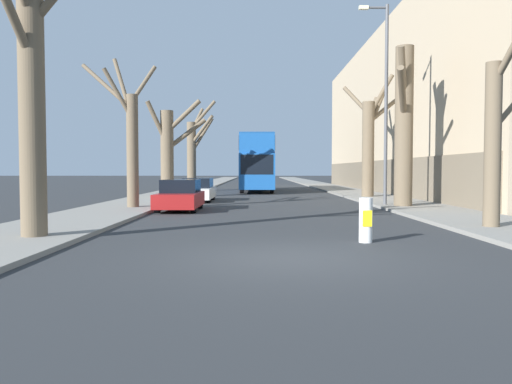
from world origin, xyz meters
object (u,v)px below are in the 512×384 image
(street_tree_right_1, at_px, (405,122))
(lamp_post, at_px, (385,96))
(street_tree_right_0, at_px, (497,133))
(street_tree_left_3, at_px, (194,150))
(double_decker_bus, at_px, (258,161))
(parked_car_1, at_px, (199,190))
(street_tree_left_1, at_px, (131,137))
(street_tree_left_0, at_px, (32,77))
(street_tree_right_2, at_px, (370,140))
(parked_car_0, at_px, (181,196))
(traffic_bollard, at_px, (367,220))
(street_tree_left_2, at_px, (169,149))

(street_tree_right_1, distance_m, lamp_post, 1.72)
(street_tree_right_0, bearing_deg, street_tree_left_3, 113.85)
(street_tree_right_0, relative_size, double_decker_bus, 0.59)
(street_tree_right_1, bearing_deg, lamp_post, 126.50)
(street_tree_right_1, relative_size, parked_car_1, 1.64)
(street_tree_left_1, distance_m, street_tree_left_3, 19.45)
(street_tree_left_0, height_order, street_tree_right_2, street_tree_right_2)
(parked_car_1, bearing_deg, parked_car_0, -90.00)
(parked_car_1, bearing_deg, traffic_bollard, -69.79)
(street_tree_left_0, xyz_separation_m, street_tree_right_2, (12.51, 18.88, -0.36))
(street_tree_right_0, distance_m, parked_car_0, 12.66)
(parked_car_1, distance_m, traffic_bollard, 17.17)
(street_tree_left_0, bearing_deg, street_tree_left_2, 90.28)
(street_tree_left_1, bearing_deg, street_tree_right_2, 35.10)
(street_tree_left_1, relative_size, street_tree_right_1, 0.93)
(street_tree_left_0, relative_size, traffic_bollard, 6.98)
(street_tree_left_0, relative_size, double_decker_bus, 0.67)
(street_tree_left_1, height_order, street_tree_right_0, street_tree_left_1)
(street_tree_left_2, height_order, parked_car_0, street_tree_left_2)
(street_tree_right_2, bearing_deg, street_tree_left_2, 177.13)
(street_tree_left_1, distance_m, parked_car_0, 3.52)
(street_tree_left_2, bearing_deg, street_tree_right_1, -36.25)
(street_tree_left_1, bearing_deg, parked_car_1, 68.61)
(street_tree_left_3, xyz_separation_m, parked_car_1, (1.93, -13.54, -2.79))
(street_tree_left_0, distance_m, lamp_post, 16.25)
(street_tree_left_2, distance_m, street_tree_right_0, 21.39)
(street_tree_right_0, bearing_deg, street_tree_left_0, -170.29)
(street_tree_right_0, xyz_separation_m, street_tree_right_2, (0.19, 16.77, 0.85))
(traffic_bollard, bearing_deg, parked_car_0, 121.77)
(street_tree_right_0, relative_size, parked_car_0, 1.64)
(street_tree_left_1, bearing_deg, street_tree_right_1, 2.46)
(street_tree_left_0, bearing_deg, street_tree_left_3, 89.52)
(street_tree_left_2, height_order, lamp_post, lamp_post)
(street_tree_left_2, xyz_separation_m, lamp_post, (11.60, -8.09, 2.11))
(street_tree_left_3, relative_size, street_tree_right_1, 1.03)
(street_tree_left_2, relative_size, traffic_bollard, 5.73)
(parked_car_0, xyz_separation_m, parked_car_1, (0.00, 6.53, -0.01))
(traffic_bollard, bearing_deg, street_tree_left_3, 104.85)
(street_tree_left_3, bearing_deg, street_tree_left_0, -90.48)
(street_tree_right_2, distance_m, parked_car_0, 14.36)
(street_tree_left_1, xyz_separation_m, double_decker_bus, (5.66, 18.74, -0.68))
(street_tree_right_1, bearing_deg, parked_car_0, -173.41)
(street_tree_left_0, height_order, traffic_bollard, street_tree_left_0)
(street_tree_left_1, height_order, street_tree_right_1, street_tree_right_1)
(parked_car_0, bearing_deg, traffic_bollard, -58.23)
(street_tree_left_2, xyz_separation_m, street_tree_right_2, (12.60, -0.63, 0.53))
(street_tree_left_1, distance_m, street_tree_left_2, 9.52)
(street_tree_left_0, bearing_deg, parked_car_1, 82.21)
(street_tree_right_0, bearing_deg, street_tree_right_1, 91.08)
(street_tree_left_1, height_order, traffic_bollard, street_tree_left_1)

